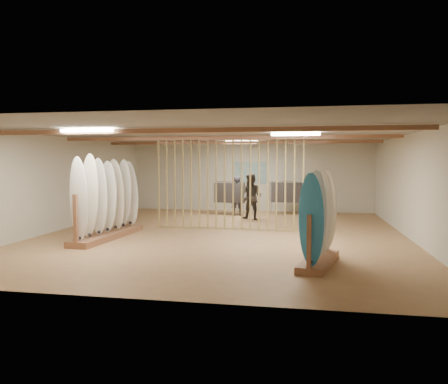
% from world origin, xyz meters
% --- Properties ---
extents(floor, '(12.00, 12.00, 0.00)m').
position_xyz_m(floor, '(0.00, 0.00, 0.00)').
color(floor, '#A87C51').
rests_on(floor, ground).
extents(ceiling, '(12.00, 12.00, 0.00)m').
position_xyz_m(ceiling, '(0.00, 0.00, 2.80)').
color(ceiling, gray).
rests_on(ceiling, ground).
extents(wall_back, '(12.00, 0.00, 12.00)m').
position_xyz_m(wall_back, '(0.00, 6.00, 1.40)').
color(wall_back, beige).
rests_on(wall_back, ground).
extents(wall_front, '(12.00, 0.00, 12.00)m').
position_xyz_m(wall_front, '(0.00, -6.00, 1.40)').
color(wall_front, beige).
rests_on(wall_front, ground).
extents(wall_left, '(0.00, 12.00, 12.00)m').
position_xyz_m(wall_left, '(-5.00, 0.00, 1.40)').
color(wall_left, beige).
rests_on(wall_left, ground).
extents(wall_right, '(0.00, 12.00, 12.00)m').
position_xyz_m(wall_right, '(5.00, 0.00, 1.40)').
color(wall_right, beige).
rests_on(wall_right, ground).
extents(ceiling_slats, '(9.50, 6.12, 0.10)m').
position_xyz_m(ceiling_slats, '(0.00, 0.00, 2.72)').
color(ceiling_slats, '#936042').
rests_on(ceiling_slats, ground).
extents(light_panels, '(1.20, 0.35, 0.06)m').
position_xyz_m(light_panels, '(0.00, 0.00, 2.74)').
color(light_panels, white).
rests_on(light_panels, ground).
extents(bamboo_partition, '(4.45, 0.05, 2.78)m').
position_xyz_m(bamboo_partition, '(0.00, 0.80, 1.40)').
color(bamboo_partition, '#A28E4F').
rests_on(bamboo_partition, ground).
extents(poster, '(1.40, 0.03, 0.90)m').
position_xyz_m(poster, '(0.00, 5.98, 1.60)').
color(poster, teal).
rests_on(poster, ground).
extents(rack_left, '(0.80, 3.11, 2.15)m').
position_xyz_m(rack_left, '(-2.95, -1.22, 0.74)').
color(rack_left, '#936042').
rests_on(rack_left, floor).
extents(rack_right, '(0.92, 2.00, 1.84)m').
position_xyz_m(rack_right, '(2.53, -3.29, 0.63)').
color(rack_right, '#936042').
rests_on(rack_right, floor).
extents(clothing_rack_a, '(1.22, 0.54, 1.33)m').
position_xyz_m(clothing_rack_a, '(-0.58, 4.37, 0.86)').
color(clothing_rack_a, silver).
rests_on(clothing_rack_a, floor).
extents(clothing_rack_b, '(1.25, 0.41, 1.34)m').
position_xyz_m(clothing_rack_b, '(1.57, 4.87, 0.87)').
color(clothing_rack_b, silver).
rests_on(clothing_rack_b, floor).
extents(shopper_a, '(0.67, 0.49, 1.73)m').
position_xyz_m(shopper_a, '(-0.29, 4.31, 0.87)').
color(shopper_a, '#2B2931').
rests_on(shopper_a, floor).
extents(shopper_b, '(1.07, 0.95, 1.86)m').
position_xyz_m(shopper_b, '(0.40, 3.18, 0.93)').
color(shopper_b, '#322D27').
rests_on(shopper_b, floor).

